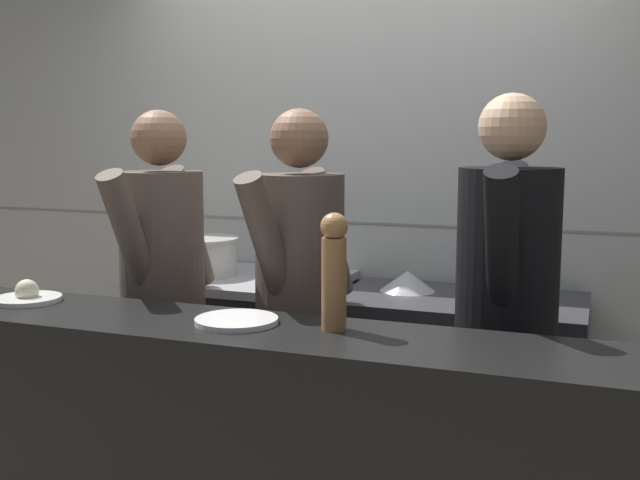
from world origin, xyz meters
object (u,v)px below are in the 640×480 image
object	(u,v)px
sauce_pot	(290,259)
plated_dish_appetiser	(237,321)
chef_line	(506,316)
mixing_bowl_steel	(408,281)
chef_head_cook	(163,294)
pepper_mill	(334,269)
chef_sous	(300,304)
plated_dish_main	(27,296)
oven_range	(245,366)
stock_pot	(203,255)

from	to	relation	value
sauce_pot	plated_dish_appetiser	xyz separation A→B (m)	(0.31, -1.17, -0.01)
chef_line	mixing_bowl_steel	bearing A→B (deg)	126.29
plated_dish_appetiser	chef_head_cook	bearing A→B (deg)	140.53
pepper_mill	chef_sous	bearing A→B (deg)	123.21
sauce_pot	chef_line	distance (m)	1.28
plated_dish_appetiser	pepper_mill	size ratio (longest dim) A/B	0.73
plated_dish_main	plated_dish_appetiser	xyz separation A→B (m)	(0.86, -0.02, -0.01)
oven_range	chef_sous	distance (m)	0.94
plated_dish_main	pepper_mill	bearing A→B (deg)	0.91
stock_pot	pepper_mill	world-z (taller)	pepper_mill
sauce_pot	chef_head_cook	xyz separation A→B (m)	(-0.28, -0.68, -0.06)
mixing_bowl_steel	pepper_mill	distance (m)	1.17
stock_pot	pepper_mill	size ratio (longest dim) A/B	0.96
mixing_bowl_steel	chef_head_cook	distance (m)	1.10
sauce_pot	chef_sous	distance (m)	0.73
plated_dish_main	mixing_bowl_steel	bearing A→B (deg)	45.77
oven_range	sauce_pot	world-z (taller)	sauce_pot
oven_range	plated_dish_main	distance (m)	1.27
sauce_pot	mixing_bowl_steel	distance (m)	0.58
oven_range	plated_dish_appetiser	xyz separation A→B (m)	(0.54, -1.12, 0.53)
mixing_bowl_steel	chef_sous	size ratio (longest dim) A/B	0.15
plated_dish_appetiser	sauce_pot	bearing A→B (deg)	104.89
oven_range	chef_head_cook	size ratio (longest dim) A/B	0.57
plated_dish_main	plated_dish_appetiser	distance (m)	0.86
pepper_mill	chef_line	distance (m)	0.70
mixing_bowl_steel	chef_head_cook	bearing A→B (deg)	-140.78
plated_dish_appetiser	chef_line	world-z (taller)	chef_line
sauce_pot	chef_head_cook	size ratio (longest dim) A/B	0.17
oven_range	plated_dish_appetiser	distance (m)	1.35
chef_sous	plated_dish_main	bearing A→B (deg)	-139.18
stock_pot	plated_dish_main	size ratio (longest dim) A/B	1.45
oven_range	stock_pot	world-z (taller)	stock_pot
oven_range	mixing_bowl_steel	xyz separation A→B (m)	(0.80, 0.06, 0.47)
plated_dish_appetiser	chef_line	bearing A→B (deg)	32.97
pepper_mill	chef_head_cook	xyz separation A→B (m)	(-0.91, 0.45, -0.23)
mixing_bowl_steel	chef_line	bearing A→B (deg)	-52.06
plated_dish_appetiser	chef_sous	bearing A→B (deg)	89.08
sauce_pot	chef_sous	xyz separation A→B (m)	(0.32, -0.65, -0.06)
chef_head_cook	pepper_mill	bearing A→B (deg)	-24.87
oven_range	plated_dish_main	world-z (taller)	plated_dish_main
plated_dish_main	pepper_mill	world-z (taller)	pepper_mill
oven_range	pepper_mill	bearing A→B (deg)	-51.67
sauce_pot	chef_line	world-z (taller)	chef_line
oven_range	plated_dish_main	size ratio (longest dim) A/B	3.94
chef_sous	chef_line	world-z (taller)	chef_line
plated_dish_main	chef_head_cook	world-z (taller)	chef_head_cook
chef_head_cook	sauce_pot	bearing A→B (deg)	69.31
plated_dish_main	chef_head_cook	bearing A→B (deg)	59.18
plated_dish_main	chef_line	distance (m)	1.72
plated_dish_main	pepper_mill	size ratio (longest dim) A/B	0.66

